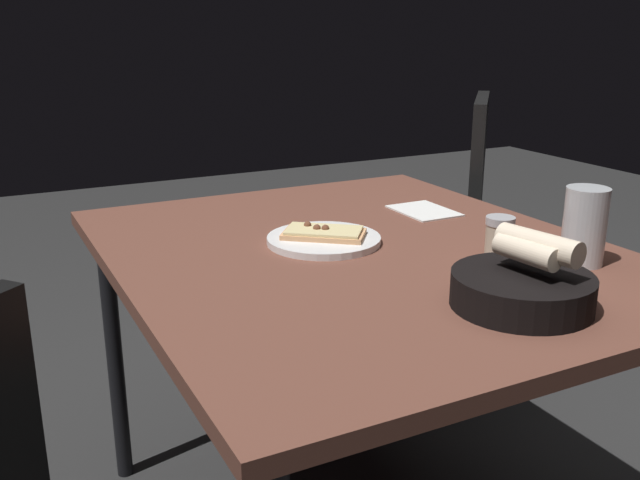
{
  "coord_description": "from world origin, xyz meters",
  "views": [
    {
      "loc": [
        -1.16,
        0.69,
        1.14
      ],
      "look_at": [
        0.06,
        0.06,
        0.72
      ],
      "focal_mm": 39.66,
      "sensor_mm": 36.0,
      "label": 1
    }
  ],
  "objects_px": {
    "bread_basket": "(523,285)",
    "beer_glass": "(584,231)",
    "dining_table": "(361,276)",
    "pizza_plate": "(324,238)",
    "pepper_shaker": "(499,239)",
    "chair_far": "(438,223)"
  },
  "relations": [
    {
      "from": "bread_basket",
      "to": "beer_glass",
      "type": "xyz_separation_m",
      "value": [
        0.11,
        -0.24,
        0.03
      ]
    },
    {
      "from": "beer_glass",
      "to": "pizza_plate",
      "type": "bearing_deg",
      "value": 47.92
    },
    {
      "from": "beer_glass",
      "to": "chair_far",
      "type": "height_order",
      "value": "chair_far"
    },
    {
      "from": "beer_glass",
      "to": "pepper_shaker",
      "type": "distance_m",
      "value": 0.15
    },
    {
      "from": "bread_basket",
      "to": "beer_glass",
      "type": "distance_m",
      "value": 0.27
    },
    {
      "from": "pizza_plate",
      "to": "pepper_shaker",
      "type": "relative_size",
      "value": 2.96
    },
    {
      "from": "bread_basket",
      "to": "chair_far",
      "type": "distance_m",
      "value": 1.16
    },
    {
      "from": "dining_table",
      "to": "chair_far",
      "type": "xyz_separation_m",
      "value": [
        0.61,
        -0.65,
        -0.13
      ]
    },
    {
      "from": "pizza_plate",
      "to": "beer_glass",
      "type": "relative_size",
      "value": 1.6
    },
    {
      "from": "pizza_plate",
      "to": "chair_far",
      "type": "relative_size",
      "value": 0.25
    },
    {
      "from": "dining_table",
      "to": "pepper_shaker",
      "type": "relative_size",
      "value": 14.28
    },
    {
      "from": "pepper_shaker",
      "to": "chair_far",
      "type": "relative_size",
      "value": 0.09
    },
    {
      "from": "dining_table",
      "to": "pizza_plate",
      "type": "xyz_separation_m",
      "value": [
        0.07,
        0.05,
        0.07
      ]
    },
    {
      "from": "pizza_plate",
      "to": "bread_basket",
      "type": "xyz_separation_m",
      "value": [
        -0.44,
        -0.13,
        0.03
      ]
    },
    {
      "from": "dining_table",
      "to": "beer_glass",
      "type": "distance_m",
      "value": 0.43
    },
    {
      "from": "dining_table",
      "to": "bread_basket",
      "type": "relative_size",
      "value": 5.02
    },
    {
      "from": "bread_basket",
      "to": "pizza_plate",
      "type": "bearing_deg",
      "value": 15.87
    },
    {
      "from": "dining_table",
      "to": "pepper_shaker",
      "type": "xyz_separation_m",
      "value": [
        -0.16,
        -0.21,
        0.09
      ]
    },
    {
      "from": "pepper_shaker",
      "to": "bread_basket",
      "type": "bearing_deg",
      "value": 147.57
    },
    {
      "from": "bread_basket",
      "to": "chair_far",
      "type": "height_order",
      "value": "chair_far"
    },
    {
      "from": "pizza_plate",
      "to": "dining_table",
      "type": "bearing_deg",
      "value": -145.09
    },
    {
      "from": "pizza_plate",
      "to": "pepper_shaker",
      "type": "distance_m",
      "value": 0.35
    }
  ]
}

